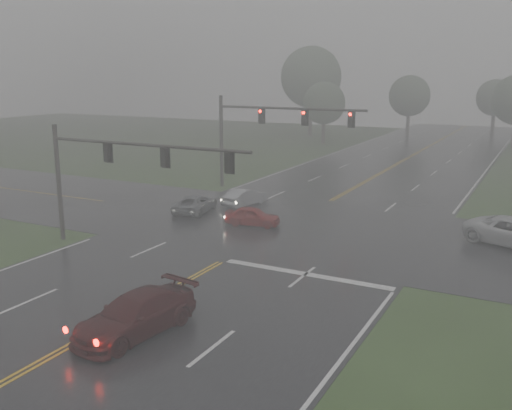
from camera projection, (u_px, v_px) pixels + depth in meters
The scene contains 13 objects.
main_road at pixel (272, 234), 33.89m from camera, with size 18.00×160.00×0.02m, color black.
cross_street at pixel (286, 226), 35.62m from camera, with size 120.00×14.00×0.02m, color black.
stop_bar at pixel (306, 275), 27.03m from camera, with size 8.50×0.50×0.01m, color silver.
sedan_maroon at pixel (137, 334), 20.90m from camera, with size 2.07×5.09×1.48m, color #36090A.
sedan_red at pixel (253, 226), 35.68m from camera, with size 1.39×3.46×1.18m, color maroon.
sedan_silver at pixel (245, 206), 41.03m from camera, with size 1.31×3.76×1.24m, color gray.
car_grey at pixel (196, 212), 39.12m from camera, with size 1.97×4.26×1.18m, color #5A5D61.
signal_gantry_near at pixel (110, 164), 30.03m from camera, with size 12.45×0.29×6.57m.
signal_gantry_far at pixel (262, 125), 45.26m from camera, with size 12.49×0.38×7.55m.
tree_nw_a at pixel (324, 103), 75.46m from camera, with size 5.60×5.60×8.23m.
tree_n_mid at pixel (409, 96), 85.78m from camera, with size 6.15×6.15×9.03m.
tree_nw_b at pixel (311, 77), 84.48m from camera, with size 9.02×9.02×13.24m.
tree_n_far at pixel (495, 98), 88.79m from camera, with size 5.74×5.74×8.43m.
Camera 1 is at (14.25, -9.36, 9.34)m, focal length 40.00 mm.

